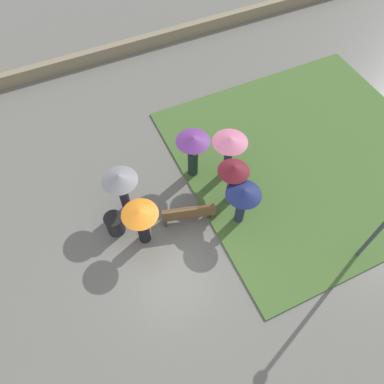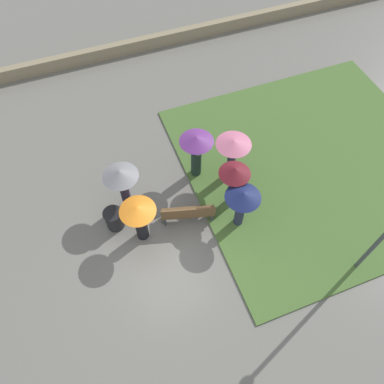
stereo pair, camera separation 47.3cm
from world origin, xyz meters
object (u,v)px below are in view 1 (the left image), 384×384
at_px(park_bench, 189,214).
at_px(crowd_person_pink, 229,147).
at_px(trash_bin, 115,224).
at_px(crowd_person_grey, 121,183).
at_px(crowd_person_orange, 141,220).
at_px(crowd_person_navy, 243,197).
at_px(crowd_person_purple, 193,148).
at_px(crowd_person_maroon, 233,175).

relative_size(park_bench, crowd_person_pink, 0.94).
height_order(trash_bin, crowd_person_pink, crowd_person_pink).
xyz_separation_m(crowd_person_grey, crowd_person_pink, (-3.77, 0.10, -0.01)).
bearing_deg(park_bench, crowd_person_orange, 15.37).
distance_m(park_bench, crowd_person_navy, 1.90).
bearing_deg(crowd_person_navy, crowd_person_purple, -117.35).
relative_size(crowd_person_purple, crowd_person_orange, 1.12).
distance_m(crowd_person_purple, crowd_person_orange, 3.07).
xyz_separation_m(crowd_person_pink, crowd_person_orange, (3.62, 1.22, -0.26)).
distance_m(crowd_person_grey, crowd_person_pink, 3.77).
bearing_deg(crowd_person_maroon, park_bench, 42.46).
bearing_deg(crowd_person_pink, crowd_person_maroon, 105.31).
bearing_deg(crowd_person_purple, crowd_person_pink, 94.06).
bearing_deg(crowd_person_pink, trash_bin, 44.92).
relative_size(crowd_person_orange, crowd_person_maroon, 0.89).
xyz_separation_m(park_bench, trash_bin, (2.30, -0.69, -0.07)).
bearing_deg(crowd_person_purple, park_bench, 0.83).
bearing_deg(crowd_person_grey, crowd_person_pink, 71.64).
height_order(crowd_person_pink, crowd_person_orange, crowd_person_pink).
distance_m(crowd_person_grey, crowd_person_maroon, 3.52).
bearing_deg(crowd_person_navy, crowd_person_maroon, -136.17).
distance_m(crowd_person_pink, crowd_person_maroon, 1.17).
relative_size(crowd_person_navy, crowd_person_pink, 0.94).
relative_size(crowd_person_navy, crowd_person_grey, 0.93).
xyz_separation_m(crowd_person_navy, crowd_person_maroon, (-0.08, -0.81, 0.10)).
relative_size(trash_bin, crowd_person_grey, 0.41).
xyz_separation_m(crowd_person_navy, crowd_person_grey, (3.24, -1.99, 0.11)).
distance_m(trash_bin, crowd_person_purple, 3.57).
bearing_deg(crowd_person_maroon, crowd_person_purple, -30.87).
bearing_deg(crowd_person_navy, crowd_person_orange, -52.76).
height_order(park_bench, crowd_person_orange, crowd_person_orange).
distance_m(park_bench, crowd_person_purple, 2.20).
xyz_separation_m(crowd_person_navy, crowd_person_orange, (3.09, -0.67, -0.16)).
distance_m(park_bench, crowd_person_grey, 2.40).
height_order(park_bench, crowd_person_navy, crowd_person_navy).
relative_size(trash_bin, crowd_person_navy, 0.44).
xyz_separation_m(trash_bin, crowd_person_navy, (-3.83, 1.35, 0.99)).
distance_m(park_bench, crowd_person_maroon, 1.90).
relative_size(crowd_person_pink, crowd_person_maroon, 0.97).
distance_m(crowd_person_grey, crowd_person_orange, 1.36).
xyz_separation_m(park_bench, crowd_person_navy, (-1.52, 0.66, 0.92)).
distance_m(crowd_person_pink, crowd_person_orange, 3.83).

